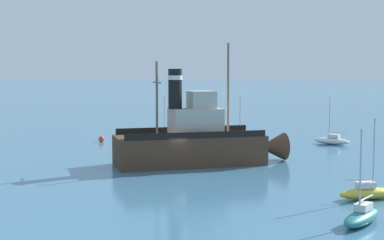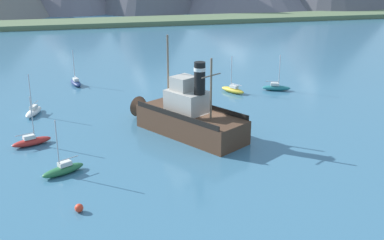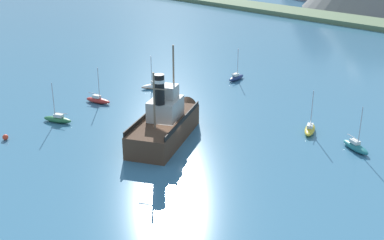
# 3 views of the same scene
# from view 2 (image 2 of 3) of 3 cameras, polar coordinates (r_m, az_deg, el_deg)

# --- Properties ---
(ground_plane) EXTENTS (600.00, 600.00, 0.00)m
(ground_plane) POSITION_cam_2_polar(r_m,az_deg,el_deg) (49.29, 2.20, -1.86)
(ground_plane) COLOR teal
(shoreline_strip) EXTENTS (240.00, 12.00, 1.20)m
(shoreline_strip) POSITION_cam_2_polar(r_m,az_deg,el_deg) (128.74, -7.88, 11.46)
(shoreline_strip) COLOR #5B704C
(shoreline_strip) RESTS_ON ground
(old_tugboat) EXTENTS (10.55, 13.98, 9.90)m
(old_tugboat) POSITION_cam_2_polar(r_m,az_deg,el_deg) (49.26, -0.64, 0.41)
(old_tugboat) COLOR #4C3323
(old_tugboat) RESTS_ON ground
(sailboat_red) EXTENTS (3.93, 2.46, 4.90)m
(sailboat_red) POSITION_cam_2_polar(r_m,az_deg,el_deg) (49.23, -18.48, -2.39)
(sailboat_red) COLOR #B22823
(sailboat_red) RESTS_ON ground
(sailboat_teal) EXTENTS (3.95, 2.34, 4.90)m
(sailboat_teal) POSITION_cam_2_polar(r_m,az_deg,el_deg) (66.26, 9.94, 3.82)
(sailboat_teal) COLOR #23757A
(sailboat_teal) RESTS_ON ground
(sailboat_green) EXTENTS (3.85, 2.81, 4.90)m
(sailboat_green) POSITION_cam_2_polar(r_m,az_deg,el_deg) (42.25, -15.02, -5.67)
(sailboat_green) COLOR #286B3D
(sailboat_green) RESTS_ON ground
(sailboat_white) EXTENTS (2.22, 3.95, 4.90)m
(sailboat_white) POSITION_cam_2_polar(r_m,az_deg,el_deg) (58.32, -18.27, 0.99)
(sailboat_white) COLOR white
(sailboat_white) RESTS_ON ground
(sailboat_navy) EXTENTS (1.93, 3.95, 4.90)m
(sailboat_navy) POSITION_cam_2_polar(r_m,az_deg,el_deg) (69.86, -13.62, 4.37)
(sailboat_navy) COLOR navy
(sailboat_navy) RESTS_ON ground
(sailboat_yellow) EXTENTS (2.89, 3.83, 4.90)m
(sailboat_yellow) POSITION_cam_2_polar(r_m,az_deg,el_deg) (64.46, 4.86, 3.61)
(sailboat_yellow) COLOR gold
(sailboat_yellow) RESTS_ON ground
(mooring_buoy) EXTENTS (0.63, 0.63, 0.63)m
(mooring_buoy) POSITION_cam_2_polar(r_m,az_deg,el_deg) (36.20, -13.24, -10.12)
(mooring_buoy) COLOR red
(mooring_buoy) RESTS_ON ground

